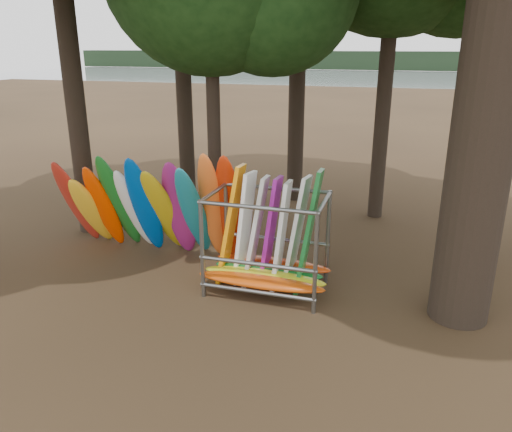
% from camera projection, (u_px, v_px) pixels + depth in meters
% --- Properties ---
extents(ground, '(120.00, 120.00, 0.00)m').
position_uv_depth(ground, '(228.00, 295.00, 11.15)').
color(ground, '#47331E').
rests_on(ground, ground).
extents(lake, '(160.00, 160.00, 0.00)m').
position_uv_depth(lake, '(386.00, 88.00, 65.36)').
color(lake, gray).
rests_on(lake, ground).
extents(far_shore, '(160.00, 4.00, 4.00)m').
position_uv_depth(far_shore, '(400.00, 61.00, 109.88)').
color(far_shore, black).
rests_on(far_shore, ground).
extents(kayak_row, '(5.15, 2.14, 3.11)m').
position_uv_depth(kayak_row, '(150.00, 208.00, 12.82)').
color(kayak_row, '#B12519').
rests_on(kayak_row, ground).
extents(storage_rack, '(2.87, 1.55, 2.85)m').
position_uv_depth(storage_rack, '(267.00, 246.00, 11.10)').
color(storage_rack, slate).
rests_on(storage_rack, ground).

